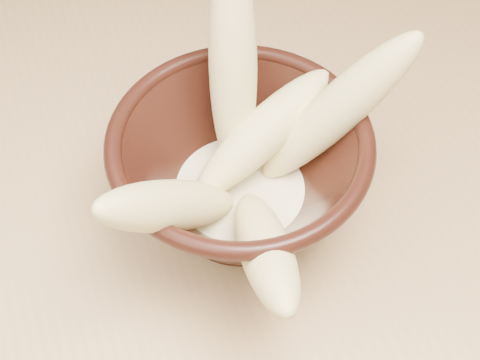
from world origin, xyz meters
name	(u,v)px	position (x,y,z in m)	size (l,w,h in m)	color
table	(206,281)	(0.00, 0.00, 0.67)	(1.20, 0.80, 0.75)	tan
bowl	(240,173)	(0.04, 0.01, 0.82)	(0.21, 0.21, 0.12)	black
milk_puddle	(240,193)	(0.04, 0.01, 0.79)	(0.12, 0.12, 0.02)	#F0E8C1
banana_upright	(233,68)	(0.05, 0.07, 0.88)	(0.04, 0.04, 0.19)	#E5D687
banana_left	(172,206)	(-0.03, -0.02, 0.85)	(0.04, 0.04, 0.17)	#E5D687
banana_right	(336,111)	(0.12, 0.01, 0.86)	(0.04, 0.04, 0.18)	#E5D687
banana_across	(263,133)	(0.07, 0.03, 0.84)	(0.04, 0.04, 0.15)	#E5D687
banana_front	(265,249)	(0.03, -0.07, 0.83)	(0.04, 0.04, 0.17)	#E5D687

